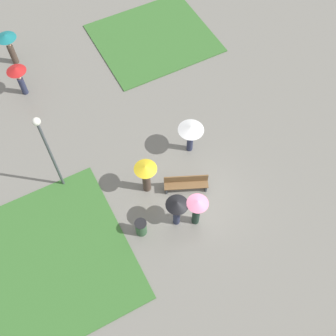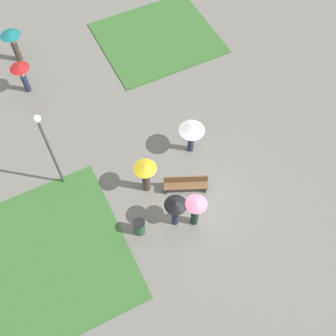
# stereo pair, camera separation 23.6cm
# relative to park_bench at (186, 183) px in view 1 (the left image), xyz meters

# --- Properties ---
(ground_plane) EXTENTS (90.00, 90.00, 0.00)m
(ground_plane) POSITION_rel_park_bench_xyz_m (-0.02, -0.78, -0.48)
(ground_plane) COLOR slate
(lawn_patch_near) EXTENTS (6.13, 6.84, 0.06)m
(lawn_patch_near) POSITION_rel_park_bench_xyz_m (-6.52, -0.37, -0.45)
(lawn_patch_near) COLOR #386B2D
(lawn_patch_near) RESTS_ON ground_plane
(lawn_patch_far) EXTENTS (6.43, 5.76, 0.06)m
(lawn_patch_far) POSITION_rel_park_bench_xyz_m (3.16, 9.46, -0.45)
(lawn_patch_far) COLOR #386B2D
(lawn_patch_far) RESTS_ON ground_plane
(park_bench) EXTENTS (1.98, 1.20, 0.90)m
(park_bench) POSITION_rel_park_bench_xyz_m (0.00, 0.00, 0.00)
(park_bench) COLOR brown
(park_bench) RESTS_ON ground_plane
(lamp_post) EXTENTS (0.32, 0.32, 4.86)m
(lamp_post) POSITION_rel_park_bench_xyz_m (-4.86, 2.83, 2.61)
(lamp_post) COLOR #474C51
(lamp_post) RESTS_ON ground_plane
(trash_bin) EXTENTS (0.52, 0.52, 0.89)m
(trash_bin) POSITION_rel_park_bench_xyz_m (-2.73, -0.97, -0.03)
(trash_bin) COLOR #335638
(trash_bin) RESTS_ON ground_plane
(crowd_person_pink) EXTENTS (0.91, 0.91, 1.97)m
(crowd_person_pink) POSITION_rel_park_bench_xyz_m (-0.43, -1.62, 0.87)
(crowd_person_pink) COLOR #1E3328
(crowd_person_pink) RESTS_ON ground_plane
(crowd_person_white) EXTENTS (1.20, 1.20, 1.79)m
(crowd_person_white) POSITION_rel_park_bench_xyz_m (1.21, 1.80, 0.95)
(crowd_person_white) COLOR #282D47
(crowd_person_white) RESTS_ON ground_plane
(crowd_person_yellow) EXTENTS (1.00, 1.00, 1.93)m
(crowd_person_yellow) POSITION_rel_park_bench_xyz_m (-1.56, 0.82, 0.81)
(crowd_person_yellow) COLOR #47382D
(crowd_person_yellow) RESTS_ON ground_plane
(crowd_person_black) EXTENTS (0.95, 0.95, 1.95)m
(crowd_person_black) POSITION_rel_park_bench_xyz_m (-1.18, -1.27, 0.96)
(crowd_person_black) COLOR #282D47
(crowd_person_black) RESTS_ON ground_plane
(lone_walker_far_path) EXTENTS (0.99, 0.99, 1.82)m
(lone_walker_far_path) POSITION_rel_park_bench_xyz_m (-4.68, 8.96, 0.84)
(lone_walker_far_path) COLOR #282D47
(lone_walker_far_path) RESTS_ON ground_plane
(lone_walker_mid_plaza) EXTENTS (1.08, 1.08, 1.93)m
(lone_walker_mid_plaza) POSITION_rel_park_bench_xyz_m (-4.45, 11.36, 0.90)
(lone_walker_mid_plaza) COLOR #47382D
(lone_walker_mid_plaza) RESTS_ON ground_plane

